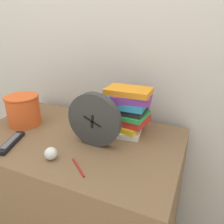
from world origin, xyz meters
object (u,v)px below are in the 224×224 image
Objects in this scene: desk_clock at (94,120)px; crumpled_paper_ball at (51,153)px; basket at (23,109)px; book_stack at (127,110)px; pen at (78,167)px; tv_remote at (11,142)px.

crumpled_paper_ball is at bearing -122.89° from desk_clock.
crumpled_paper_ball is (-0.12, -0.18, -0.10)m from desk_clock.
basket is (-0.47, 0.04, -0.04)m from desk_clock.
book_stack is at bearing 60.10° from crumpled_paper_ball.
book_stack is at bearing 79.28° from pen.
basket reaches higher than crumpled_paper_ball.
desk_clock is 4.75× the size of crumpled_paper_ball.
book_stack is at bearing 14.28° from basket.
tv_remote is 3.65× the size of crumpled_paper_ball.
basket is 1.76× the size of pen.
crumpled_paper_ball is at bearing -4.42° from tv_remote.
pen is at bearing -3.95° from tv_remote.
desk_clock reaches higher than book_stack.
basket is at bearing 175.04° from desk_clock.
desk_clock is at bearing -116.81° from book_stack.
desk_clock is 0.21m from book_stack.
desk_clock reaches higher than crumpled_paper_ball.
desk_clock is at bearing 23.56° from tv_remote.
book_stack is at bearing 63.19° from desk_clock.
pen is (0.02, -0.19, -0.13)m from desk_clock.
book_stack is (0.09, 0.18, -0.00)m from desk_clock.
crumpled_paper_ball is 0.14m from pen.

